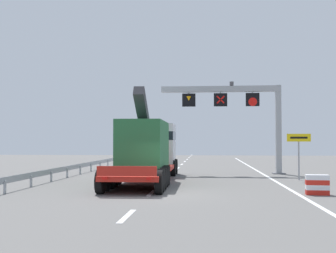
{
  "coord_description": "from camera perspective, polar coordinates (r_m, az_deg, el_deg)",
  "views": [
    {
      "loc": [
        2.06,
        -20.02,
        2.41
      ],
      "look_at": [
        -0.43,
        8.55,
        3.38
      ],
      "focal_mm": 47.0,
      "sensor_mm": 36.0,
      "label": 1
    }
  ],
  "objects": [
    {
      "name": "overhead_lane_gantry",
      "position": [
        33.35,
        9.05,
        2.86
      ],
      "size": [
        9.18,
        0.9,
        6.88
      ],
      "color": "#9EA0A5",
      "rests_on": "ground"
    },
    {
      "name": "edge_line_right",
      "position": [
        32.38,
        12.39,
        -6.14
      ],
      "size": [
        0.2,
        63.0,
        0.01
      ],
      "primitive_type": "cube",
      "color": "silver",
      "rests_on": "ground"
    },
    {
      "name": "exit_sign_yellow",
      "position": [
        28.52,
        16.6,
        -2.35
      ],
      "size": [
        1.45,
        0.15,
        2.88
      ],
      "color": "#9EA0A5",
      "rests_on": "ground"
    },
    {
      "name": "ground",
      "position": [
        20.27,
        -0.89,
        -8.75
      ],
      "size": [
        112.0,
        112.0,
        0.0
      ],
      "primitive_type": "plane",
      "color": "slate"
    },
    {
      "name": "guardrail_left",
      "position": [
        35.97,
        -10.03,
        -4.85
      ],
      "size": [
        0.13,
        33.35,
        0.76
      ],
      "color": "#999EA3",
      "rests_on": "ground"
    },
    {
      "name": "crash_barrier_striped",
      "position": [
        21.04,
        18.78,
        -7.17
      ],
      "size": [
        1.04,
        0.59,
        0.9
      ],
      "color": "red",
      "rests_on": "ground"
    },
    {
      "name": "heavy_haul_truck_red",
      "position": [
        27.45,
        -2.44,
        -2.81
      ],
      "size": [
        3.08,
        14.08,
        5.3
      ],
      "color": "red",
      "rests_on": "ground"
    },
    {
      "name": "lane_markings",
      "position": [
        45.98,
        1.81,
        -4.93
      ],
      "size": [
        0.2,
        66.24,
        0.01
      ],
      "color": "silver",
      "rests_on": "ground"
    }
  ]
}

